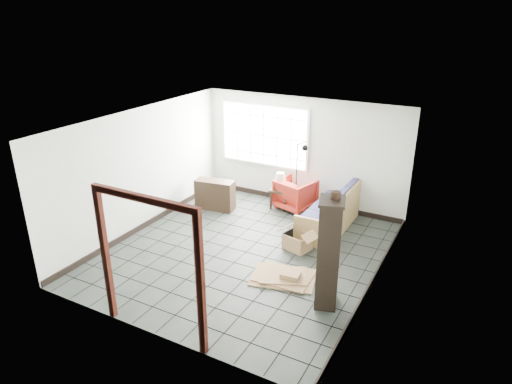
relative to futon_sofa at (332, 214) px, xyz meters
The scene contains 15 objects.
ground 2.14m from the futon_sofa, 121.76° to the right, with size 5.50×5.50×0.00m, color black.
room_shell 2.49m from the futon_sofa, 122.17° to the right, with size 5.02×5.52×2.61m.
window_panel 2.63m from the futon_sofa, 156.98° to the left, with size 2.32×0.08×1.52m.
doorway_trim 4.76m from the futon_sofa, 103.92° to the right, with size 1.80×0.08×2.20m.
futon_sofa is the anchor object (origin of this frame).
armchair 1.27m from the futon_sofa, 151.76° to the left, with size 0.79×0.74×0.81m, color maroon.
side_table 1.53m from the futon_sofa, 161.99° to the left, with size 0.47×0.47×0.48m.
table_lamp 1.60m from the futon_sofa, 162.12° to the left, with size 0.34×0.34×0.40m.
projector 1.51m from the futon_sofa, 158.48° to the left, with size 0.35×0.30×0.11m.
floor_lamp 1.28m from the futon_sofa, 151.77° to the left, with size 0.45×0.35×1.71m.
console_shelf 2.81m from the futon_sofa, behind, with size 0.96×0.50×0.71m.
tall_shelf 2.84m from the futon_sofa, 72.25° to the right, with size 0.51×0.58×1.83m.
pot 3.14m from the futon_sofa, 71.31° to the right, with size 0.16×0.16×0.11m.
open_box 1.24m from the futon_sofa, 103.29° to the right, with size 0.86×0.58×0.44m.
cardboard_pile 2.31m from the futon_sofa, 91.29° to the right, with size 1.27×1.03×0.16m.
Camera 1 is at (3.90, -6.83, 4.46)m, focal length 32.00 mm.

